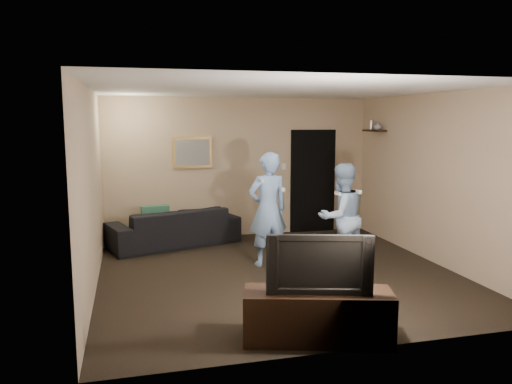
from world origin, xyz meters
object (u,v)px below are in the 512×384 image
object	(u,v)px
sofa	(174,227)
wii_player_right	(341,217)
tv_console	(318,316)
television	(319,262)
wii_player_left	(268,209)

from	to	relation	value
sofa	wii_player_right	size ratio (longest dim) A/B	1.43
sofa	tv_console	bearing A→B (deg)	86.63
wii_player_right	tv_console	bearing A→B (deg)	-118.85
wii_player_right	television	bearing A→B (deg)	-118.85
tv_console	television	world-z (taller)	television
sofa	wii_player_left	world-z (taller)	wii_player_left
sofa	wii_player_right	distance (m)	3.07
wii_player_left	wii_player_right	world-z (taller)	wii_player_left
sofa	television	xyz separation A→B (m)	(1.05, -4.23, 0.48)
tv_console	wii_player_right	world-z (taller)	wii_player_right
television	wii_player_left	xyz separation A→B (m)	(0.22, 2.66, 0.05)
television	sofa	bearing A→B (deg)	119.88
sofa	tv_console	distance (m)	4.36
tv_console	wii_player_left	xyz separation A→B (m)	(0.22, 2.66, 0.61)
tv_console	wii_player_right	bearing A→B (deg)	77.08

